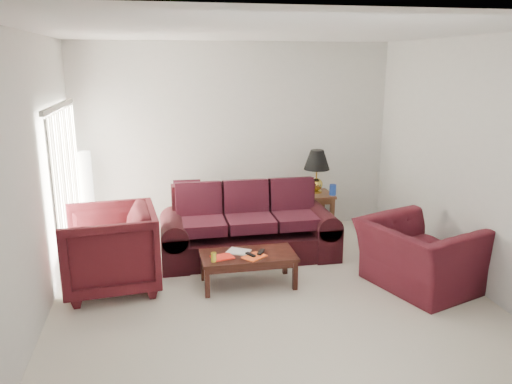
# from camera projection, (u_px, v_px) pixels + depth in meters

# --- Properties ---
(floor) EXTENTS (5.00, 5.00, 0.00)m
(floor) POSITION_uv_depth(u_px,v_px,m) (270.00, 295.00, 5.95)
(floor) COLOR beige
(floor) RESTS_ON ground
(blinds) EXTENTS (0.10, 2.00, 2.16)m
(blinds) POSITION_uv_depth(u_px,v_px,m) (66.00, 190.00, 6.45)
(blinds) COLOR silver
(blinds) RESTS_ON ground
(sofa) EXTENTS (2.48, 1.15, 1.00)m
(sofa) POSITION_uv_depth(u_px,v_px,m) (249.00, 223.00, 6.98)
(sofa) COLOR black
(sofa) RESTS_ON ground
(throw_pillow) EXTENTS (0.42, 0.23, 0.43)m
(throw_pillow) POSITION_uv_depth(u_px,v_px,m) (187.00, 193.00, 7.60)
(throw_pillow) COLOR black
(throw_pillow) RESTS_ON sofa
(end_table) EXTENTS (0.64, 0.64, 0.63)m
(end_table) POSITION_uv_depth(u_px,v_px,m) (313.00, 212.00, 8.14)
(end_table) COLOR #4A2519
(end_table) RESTS_ON ground
(table_lamp) EXTENTS (0.50, 0.50, 0.70)m
(table_lamp) POSITION_uv_depth(u_px,v_px,m) (317.00, 171.00, 8.01)
(table_lamp) COLOR gold
(table_lamp) RESTS_ON end_table
(clock) EXTENTS (0.15, 0.10, 0.14)m
(clock) POSITION_uv_depth(u_px,v_px,m) (308.00, 192.00, 7.88)
(clock) COLOR #BABABF
(clock) RESTS_ON end_table
(blue_canister) EXTENTS (0.14, 0.14, 0.17)m
(blue_canister) POSITION_uv_depth(u_px,v_px,m) (333.00, 190.00, 7.93)
(blue_canister) COLOR navy
(blue_canister) RESTS_ON end_table
(picture_frame) EXTENTS (0.15, 0.17, 0.05)m
(picture_frame) POSITION_uv_depth(u_px,v_px,m) (303.00, 187.00, 8.14)
(picture_frame) COLOR silver
(picture_frame) RESTS_ON end_table
(floor_lamp) EXTENTS (0.26, 0.26, 1.45)m
(floor_lamp) POSITION_uv_depth(u_px,v_px,m) (87.00, 198.00, 7.42)
(floor_lamp) COLOR white
(floor_lamp) RESTS_ON ground
(armchair_left) EXTENTS (1.21, 1.18, 1.01)m
(armchair_left) POSITION_uv_depth(u_px,v_px,m) (110.00, 249.00, 6.00)
(armchair_left) COLOR #3D0E13
(armchair_left) RESTS_ON ground
(armchair_right) EXTENTS (1.45, 1.55, 0.82)m
(armchair_right) POSITION_uv_depth(u_px,v_px,m) (418.00, 256.00, 6.06)
(armchair_right) COLOR #3A0D15
(armchair_right) RESTS_ON ground
(coffee_table) EXTENTS (1.23, 0.72, 0.41)m
(coffee_table) POSITION_uv_depth(u_px,v_px,m) (248.00, 269.00, 6.17)
(coffee_table) COLOR black
(coffee_table) RESTS_ON ground
(magazine_red) EXTENTS (0.29, 0.25, 0.01)m
(magazine_red) POSITION_uv_depth(u_px,v_px,m) (222.00, 257.00, 6.00)
(magazine_red) COLOR red
(magazine_red) RESTS_ON coffee_table
(magazine_white) EXTENTS (0.34, 0.31, 0.02)m
(magazine_white) POSITION_uv_depth(u_px,v_px,m) (239.00, 251.00, 6.18)
(magazine_white) COLOR white
(magazine_white) RESTS_ON coffee_table
(magazine_orange) EXTENTS (0.33, 0.31, 0.02)m
(magazine_orange) POSITION_uv_depth(u_px,v_px,m) (254.00, 257.00, 6.01)
(magazine_orange) COLOR #F6511D
(magazine_orange) RESTS_ON coffee_table
(remote_a) EXTENTS (0.11, 0.16, 0.02)m
(remote_a) POSITION_uv_depth(u_px,v_px,m) (251.00, 255.00, 6.03)
(remote_a) COLOR black
(remote_a) RESTS_ON coffee_table
(remote_b) EXTENTS (0.13, 0.18, 0.02)m
(remote_b) POSITION_uv_depth(u_px,v_px,m) (261.00, 252.00, 6.11)
(remote_b) COLOR black
(remote_b) RESTS_ON coffee_table
(yellow_glass) EXTENTS (0.07, 0.07, 0.11)m
(yellow_glass) POSITION_uv_depth(u_px,v_px,m) (214.00, 257.00, 5.87)
(yellow_glass) COLOR gold
(yellow_glass) RESTS_ON coffee_table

